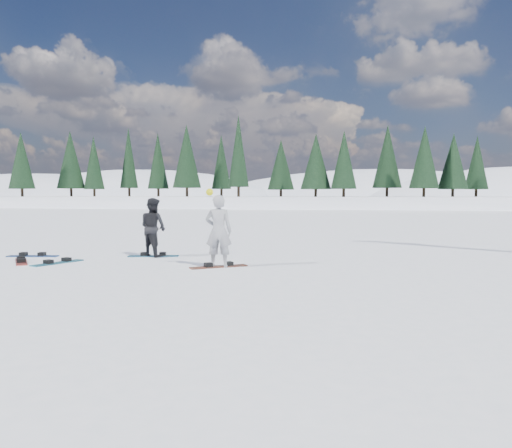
{
  "coord_description": "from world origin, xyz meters",
  "views": [
    {
      "loc": [
        5.51,
        -12.34,
        1.89
      ],
      "look_at": [
        3.37,
        0.44,
        1.1
      ],
      "focal_mm": 35.0,
      "sensor_mm": 36.0,
      "label": 1
    }
  ],
  "objects": [
    {
      "name": "snowboarder_woman",
      "position": [
        2.47,
        0.04,
        0.94
      ],
      "size": [
        0.71,
        0.49,
        2.02
      ],
      "rotation": [
        0.0,
        0.0,
        3.21
      ],
      "color": "#A9A9AE",
      "rests_on": "ground"
    },
    {
      "name": "snowboard_woman",
      "position": [
        2.47,
        0.04,
        0.01
      ],
      "size": [
        1.41,
        1.05,
        0.03
      ],
      "primitive_type": "cube",
      "rotation": [
        0.0,
        0.0,
        0.58
      ],
      "color": "brown",
      "rests_on": "ground"
    },
    {
      "name": "snowboard_loose_b",
      "position": [
        -3.14,
        0.06,
        0.01
      ],
      "size": [
        1.11,
        1.38,
        0.03
      ],
      "primitive_type": "cube",
      "rotation": [
        0.0,
        0.0,
        -0.94
      ],
      "color": "maroon",
      "rests_on": "ground"
    },
    {
      "name": "snowboard_loose_a",
      "position": [
        -2.01,
        0.01,
        0.01
      ],
      "size": [
        0.84,
        1.49,
        0.03
      ],
      "primitive_type": "cube",
      "rotation": [
        0.0,
        0.0,
        1.17
      ],
      "color": "#186C86",
      "rests_on": "ground"
    },
    {
      "name": "snowboard_man",
      "position": [
        0.0,
        1.85,
        0.01
      ],
      "size": [
        1.53,
        0.58,
        0.03
      ],
      "primitive_type": "cube",
      "rotation": [
        0.0,
        0.0,
        0.21
      ],
      "color": "#1B6E98",
      "rests_on": "ground"
    },
    {
      "name": "snowboard_loose_c",
      "position": [
        -3.58,
        1.24,
        0.01
      ],
      "size": [
        1.53,
        0.5,
        0.03
      ],
      "primitive_type": "cube",
      "rotation": [
        0.0,
        0.0,
        0.15
      ],
      "color": "navy",
      "rests_on": "ground"
    },
    {
      "name": "snowboarder_man",
      "position": [
        0.0,
        1.85,
        0.88
      ],
      "size": [
        1.07,
        0.99,
        1.76
      ],
      "primitive_type": "imported",
      "rotation": [
        0.0,
        0.0,
        2.66
      ],
      "color": "black",
      "rests_on": "ground"
    },
    {
      "name": "ground",
      "position": [
        0.0,
        0.0,
        0.0
      ],
      "size": [
        420.0,
        420.0,
        0.0
      ],
      "primitive_type": "plane",
      "color": "white",
      "rests_on": "ground"
    },
    {
      "name": "alpine_backdrop",
      "position": [
        -11.72,
        189.18,
        -13.98
      ],
      "size": [
        412.5,
        227.0,
        53.2
      ],
      "color": "white",
      "rests_on": "ground"
    }
  ]
}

